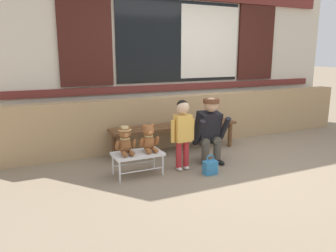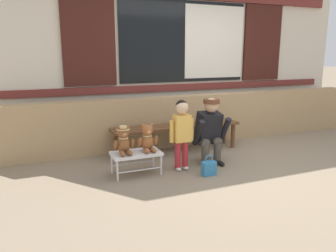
# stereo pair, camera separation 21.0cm
# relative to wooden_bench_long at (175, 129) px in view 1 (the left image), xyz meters

# --- Properties ---
(ground_plane) EXTENTS (60.00, 60.00, 0.00)m
(ground_plane) POSITION_rel_wooden_bench_long_xyz_m (0.49, -1.06, -0.37)
(ground_plane) COLOR #84725B
(brick_low_wall) EXTENTS (6.65, 0.25, 0.85)m
(brick_low_wall) POSITION_rel_wooden_bench_long_xyz_m (0.49, 0.37, 0.05)
(brick_low_wall) COLOR tan
(brick_low_wall) RESTS_ON ground
(shop_facade) EXTENTS (6.78, 0.26, 3.51)m
(shop_facade) POSITION_rel_wooden_bench_long_xyz_m (0.50, 0.88, 1.39)
(shop_facade) COLOR beige
(shop_facade) RESTS_ON ground
(wooden_bench_long) EXTENTS (2.10, 0.40, 0.44)m
(wooden_bench_long) POSITION_rel_wooden_bench_long_xyz_m (0.00, 0.00, 0.00)
(wooden_bench_long) COLOR brown
(wooden_bench_long) RESTS_ON ground
(small_display_bench) EXTENTS (0.64, 0.36, 0.30)m
(small_display_bench) POSITION_rel_wooden_bench_long_xyz_m (-0.90, -0.73, -0.11)
(small_display_bench) COLOR silver
(small_display_bench) RESTS_ON ground
(teddy_bear_with_hat) EXTENTS (0.28, 0.27, 0.36)m
(teddy_bear_with_hat) POSITION_rel_wooden_bench_long_xyz_m (-1.06, -0.72, 0.10)
(teddy_bear_with_hat) COLOR brown
(teddy_bear_with_hat) RESTS_ON small_display_bench
(teddy_bear_plain) EXTENTS (0.28, 0.26, 0.36)m
(teddy_bear_plain) POSITION_rel_wooden_bench_long_xyz_m (-0.74, -0.73, 0.09)
(teddy_bear_plain) COLOR #93562D
(teddy_bear_plain) RESTS_ON small_display_bench
(child_standing) EXTENTS (0.35, 0.18, 0.96)m
(child_standing) POSITION_rel_wooden_bench_long_xyz_m (-0.29, -0.80, 0.22)
(child_standing) COLOR #B7282D
(child_standing) RESTS_ON ground
(adult_crouching) EXTENTS (0.50, 0.49, 0.95)m
(adult_crouching) POSITION_rel_wooden_bench_long_xyz_m (0.21, -0.68, 0.11)
(adult_crouching) COLOR #4C473D
(adult_crouching) RESTS_ON ground
(handbag_on_ground) EXTENTS (0.18, 0.11, 0.27)m
(handbag_on_ground) POSITION_rel_wooden_bench_long_xyz_m (-0.04, -1.12, -0.28)
(handbag_on_ground) COLOR teal
(handbag_on_ground) RESTS_ON ground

